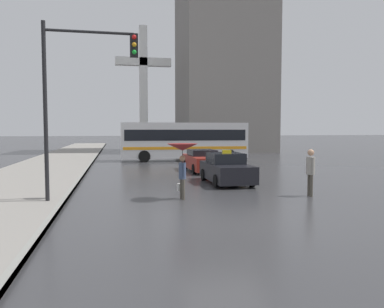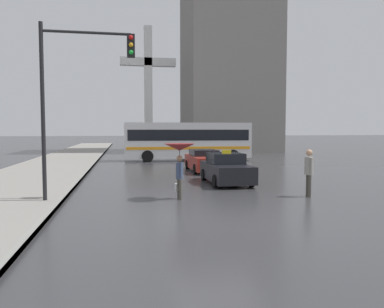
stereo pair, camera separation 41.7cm
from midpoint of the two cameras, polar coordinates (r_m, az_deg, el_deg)
name	(u,v)px [view 1 (the left image)]	position (r m, az deg, el deg)	size (l,w,h in m)	color
ground_plane	(225,219)	(11.28, 3.92, -9.81)	(300.00, 300.00, 0.00)	#38383A
taxi	(226,169)	(18.52, 4.61, -2.33)	(1.91, 4.08, 1.65)	black
sedan_red	(203,161)	(23.79, 1.13, -1.06)	(1.91, 4.60, 1.36)	#A52D23
city_bus	(184,140)	(31.91, -1.57, 2.21)	(10.66, 2.98, 3.22)	silver
pedestrian_with_umbrella	(182,153)	(14.08, -2.33, 0.20)	(1.17, 1.17, 2.11)	#4C473D
pedestrian_man	(311,168)	(15.42, 16.88, -2.04)	(0.37, 0.49, 1.87)	#4C473D
traffic_light	(81,81)	(13.89, -17.44, 10.61)	(3.26, 0.38, 6.33)	black
building_tower_near	(224,25)	(47.60, 4.66, 19.00)	(10.46, 9.65, 30.36)	gray
monument_cross	(143,81)	(44.04, -7.69, 10.92)	(6.34, 0.90, 14.40)	white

